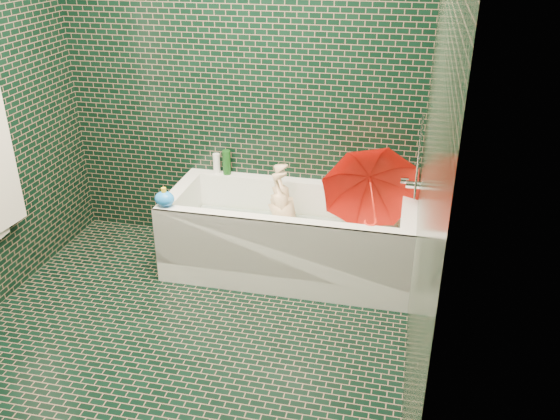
% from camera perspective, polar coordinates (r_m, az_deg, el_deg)
% --- Properties ---
extents(floor, '(2.80, 2.80, 0.00)m').
position_cam_1_polar(floor, '(3.61, -9.81, -12.94)').
color(floor, black).
rests_on(floor, ground).
extents(wall_back, '(2.80, 0.00, 2.80)m').
position_cam_1_polar(wall_back, '(4.26, -3.95, 12.37)').
color(wall_back, black).
rests_on(wall_back, floor).
extents(wall_right, '(0.00, 2.80, 2.80)m').
position_cam_1_polar(wall_right, '(2.75, 14.12, 3.98)').
color(wall_right, black).
rests_on(wall_right, floor).
extents(bathtub, '(1.70, 0.75, 0.55)m').
position_cam_1_polar(bathtub, '(4.17, 0.89, -3.21)').
color(bathtub, white).
rests_on(bathtub, floor).
extents(bath_mat, '(1.35, 0.47, 0.01)m').
position_cam_1_polar(bath_mat, '(4.21, 0.94, -3.75)').
color(bath_mat, green).
rests_on(bath_mat, bathtub).
extents(water, '(1.48, 0.53, 0.00)m').
position_cam_1_polar(water, '(4.14, 0.95, -2.02)').
color(water, silver).
rests_on(water, bathtub).
extents(faucet, '(0.18, 0.19, 0.55)m').
position_cam_1_polar(faucet, '(3.87, 12.87, 2.91)').
color(faucet, silver).
rests_on(faucet, wall_right).
extents(child, '(0.92, 0.40, 0.33)m').
position_cam_1_polar(child, '(4.18, 0.75, -1.63)').
color(child, beige).
rests_on(child, bathtub).
extents(umbrella, '(0.81, 0.84, 0.77)m').
position_cam_1_polar(umbrella, '(3.93, 8.91, 1.05)').
color(umbrella, red).
rests_on(umbrella, bathtub).
extents(soap_bottle_a, '(0.11, 0.11, 0.24)m').
position_cam_1_polar(soap_bottle_a, '(4.23, 11.27, 1.80)').
color(soap_bottle_a, white).
rests_on(soap_bottle_a, bathtub).
extents(soap_bottle_b, '(0.10, 0.10, 0.19)m').
position_cam_1_polar(soap_bottle_b, '(4.27, 11.49, 2.03)').
color(soap_bottle_b, '#4F1C6A').
rests_on(soap_bottle_b, bathtub).
extents(soap_bottle_c, '(0.13, 0.13, 0.16)m').
position_cam_1_polar(soap_bottle_c, '(4.28, 11.02, 2.11)').
color(soap_bottle_c, '#124013').
rests_on(soap_bottle_c, bathtub).
extents(bottle_right_tall, '(0.06, 0.06, 0.24)m').
position_cam_1_polar(bottle_right_tall, '(4.20, 9.69, 3.57)').
color(bottle_right_tall, '#124013').
rests_on(bottle_right_tall, bathtub).
extents(bottle_right_pump, '(0.06, 0.06, 0.19)m').
position_cam_1_polar(bottle_right_pump, '(4.21, 12.61, 2.96)').
color(bottle_right_pump, silver).
rests_on(bottle_right_pump, bathtub).
extents(bottle_left_tall, '(0.06, 0.06, 0.18)m').
position_cam_1_polar(bottle_left_tall, '(4.42, -5.15, 4.59)').
color(bottle_left_tall, '#124013').
rests_on(bottle_left_tall, bathtub).
extents(bottle_left_short, '(0.06, 0.06, 0.15)m').
position_cam_1_polar(bottle_left_short, '(4.46, -6.12, 4.49)').
color(bottle_left_short, white).
rests_on(bottle_left_short, bathtub).
extents(rubber_duck, '(0.12, 0.10, 0.09)m').
position_cam_1_polar(rubber_duck, '(4.25, 10.50, 2.65)').
color(rubber_duck, yellow).
rests_on(rubber_duck, bathtub).
extents(bath_toy, '(0.17, 0.15, 0.13)m').
position_cam_1_polar(bath_toy, '(3.97, -11.06, 1.09)').
color(bath_toy, '#1A7EF2').
rests_on(bath_toy, bathtub).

